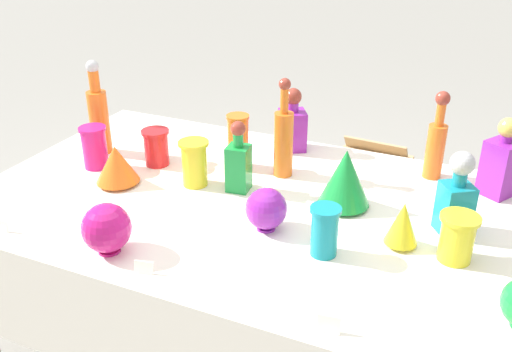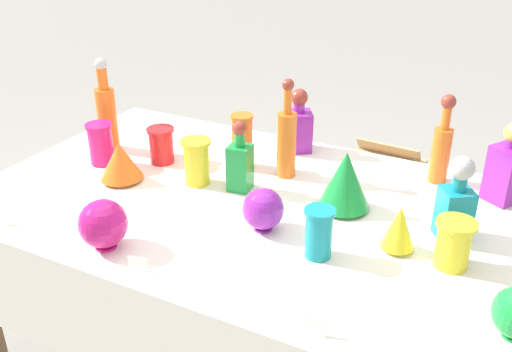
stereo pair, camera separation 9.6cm
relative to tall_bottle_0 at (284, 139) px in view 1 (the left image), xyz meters
The scene contains 24 objects.
display_table 0.35m from the tall_bottle_0, 91.50° to the right, with size 2.01×1.20×0.76m.
tall_bottle_0 is the anchor object (origin of this frame).
tall_bottle_1 0.79m from the tall_bottle_0, behind, with size 0.08×0.08×0.39m.
tall_bottle_2 0.57m from the tall_bottle_0, 22.20° to the left, with size 0.07×0.07×0.34m.
square_decanter_0 0.67m from the tall_bottle_0, 14.32° to the right, with size 0.13×0.13×0.28m.
square_decanter_1 0.26m from the tall_bottle_0, 102.98° to the left, with size 0.15×0.15×0.27m.
square_decanter_2 0.79m from the tall_bottle_0, 12.37° to the left, with size 0.15×0.15×0.29m.
square_decanter_3 0.21m from the tall_bottle_0, 119.29° to the right, with size 0.09×0.09×0.27m.
slender_vase_0 0.75m from the tall_bottle_0, 161.22° to the right, with size 0.11×0.11×0.17m.
slender_vase_1 0.76m from the tall_bottle_0, 25.61° to the right, with size 0.12×0.12×0.15m.
slender_vase_2 0.19m from the tall_bottle_0, behind, with size 0.09×0.09×0.22m.
slender_vase_3 0.35m from the tall_bottle_0, 141.55° to the right, with size 0.11×0.11×0.17m.
slender_vase_4 0.52m from the tall_bottle_0, 166.52° to the right, with size 0.11×0.11×0.15m.
slender_vase_5 0.56m from the tall_bottle_0, 55.51° to the right, with size 0.09×0.09×0.16m.
fluted_vase_0 0.63m from the tall_bottle_0, 148.81° to the right, with size 0.16×0.16×0.15m.
fluted_vase_1 0.32m from the tall_bottle_0, 27.21° to the right, with size 0.18×0.18×0.21m.
fluted_vase_2 0.61m from the tall_bottle_0, 31.35° to the right, with size 0.10×0.10×0.15m.
round_bowl_1 0.42m from the tall_bottle_0, 75.98° to the right, with size 0.14×0.14×0.14m.
round_bowl_2 0.77m from the tall_bottle_0, 112.01° to the right, with size 0.15×0.15×0.16m.
price_tag_left 1.03m from the tall_bottle_0, 131.67° to the right, with size 0.04×0.01×0.04m, color white.
price_tag_center 0.90m from the tall_bottle_0, 61.02° to the right, with size 0.06×0.01×0.05m, color white.
price_tag_right 0.79m from the tall_bottle_0, 99.45° to the right, with size 0.06×0.01×0.04m, color white.
cardboard_box_behind_left 1.28m from the tall_bottle_0, 83.55° to the left, with size 0.43×0.36×0.48m.
cardboard_box_behind_right 1.34m from the tall_bottle_0, 65.29° to the left, with size 0.56×0.51×0.41m.
Camera 1 is at (0.73, -1.62, 1.74)m, focal length 40.00 mm.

